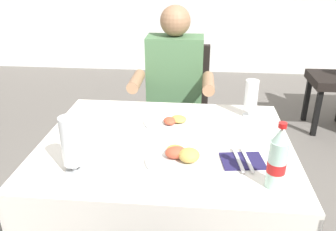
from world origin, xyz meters
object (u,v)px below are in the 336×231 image
seated_diner_far (174,93)px  napkin_cutlery_set (242,161)px  main_dining_table (166,172)px  cola_bottle_primary (277,160)px  chair_far_diner_seat (178,109)px  beer_glass_left (71,144)px  plate_far_diner (171,121)px  plate_near_camera (179,157)px  beer_glass_middle (251,98)px

seated_diner_far → napkin_cutlery_set: 0.96m
main_dining_table → cola_bottle_primary: cola_bottle_primary is taller
main_dining_table → cola_bottle_primary: 0.60m
chair_far_diner_seat → seated_diner_far: size_ratio=0.77×
beer_glass_left → napkin_cutlery_set: (0.66, 0.13, -0.11)m
chair_far_diner_seat → beer_glass_left: (-0.33, -1.13, 0.32)m
plate_far_diner → beer_glass_left: (-0.34, -0.46, 0.11)m
beer_glass_left → cola_bottle_primary: 0.76m
plate_near_camera → beer_glass_left: beer_glass_left is taller
plate_near_camera → beer_glass_left: bearing=-164.8°
plate_near_camera → plate_far_diner: bearing=100.2°
main_dining_table → beer_glass_left: size_ratio=4.89×
napkin_cutlery_set → plate_far_diner: bearing=134.1°
seated_diner_far → beer_glass_left: (-0.31, -1.02, 0.17)m
beer_glass_left → seated_diner_far: bearing=73.1°
napkin_cutlery_set → plate_near_camera: bearing=-175.4°
seated_diner_far → plate_far_diner: 0.56m
chair_far_diner_seat → beer_glass_middle: bearing=-52.7°
plate_far_diner → napkin_cutlery_set: 0.46m
beer_glass_middle → napkin_cutlery_set: bearing=-100.0°
main_dining_table → plate_near_camera: bearing=-67.9°
plate_near_camera → beer_glass_middle: size_ratio=1.25×
beer_glass_left → beer_glass_middle: beer_glass_left is taller
main_dining_table → plate_far_diner: size_ratio=4.45×
seated_diner_far → beer_glass_middle: (0.43, -0.43, 0.15)m
beer_glass_middle → main_dining_table: bearing=-142.9°
seated_diner_far → chair_far_diner_seat: bearing=79.8°
chair_far_diner_seat → plate_far_diner: size_ratio=3.83×
plate_near_camera → plate_far_diner: size_ratio=0.97×
main_dining_table → napkin_cutlery_set: 0.40m
plate_near_camera → beer_glass_left: (-0.40, -0.11, 0.10)m
seated_diner_far → cola_bottle_primary: size_ratio=4.92×
seated_diner_far → napkin_cutlery_set: (0.35, -0.89, 0.05)m
main_dining_table → beer_glass_left: 0.52m
seated_diner_far → plate_near_camera: 0.92m
chair_far_diner_seat → plate_near_camera: size_ratio=3.95×
chair_far_diner_seat → plate_far_diner: 0.70m
plate_near_camera → napkin_cutlery_set: size_ratio=1.26×
main_dining_table → plate_near_camera: (0.07, -0.17, 0.19)m
seated_diner_far → beer_glass_middle: size_ratio=6.41×
chair_far_diner_seat → napkin_cutlery_set: bearing=-71.8°
seated_diner_far → beer_glass_left: seated_diner_far is taller
plate_near_camera → plate_far_diner: (-0.06, 0.35, -0.01)m
plate_near_camera → main_dining_table: bearing=112.1°
cola_bottle_primary → napkin_cutlery_set: cola_bottle_primary is taller
plate_near_camera → cola_bottle_primary: size_ratio=0.96×
chair_far_diner_seat → napkin_cutlery_set: (0.33, -1.00, 0.21)m
chair_far_diner_seat → napkin_cutlery_set: 1.07m
beer_glass_left → main_dining_table: bearing=40.4°
seated_diner_far → beer_glass_left: size_ratio=5.46×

